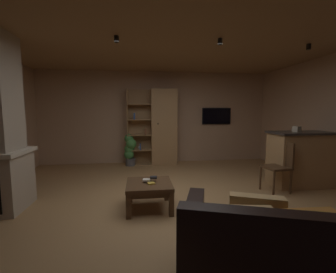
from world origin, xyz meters
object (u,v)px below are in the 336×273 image
dining_chair (280,163)px  potted_floor_plant (130,149)px  tissue_box (297,129)px  table_book_0 (151,183)px  table_book_1 (147,180)px  coffee_table (149,188)px  wall_mounted_tv (216,116)px  table_book_2 (153,177)px  kitchen_bar_counter (306,159)px  leather_couch (286,260)px  bookshelf_cabinet (161,127)px

dining_chair → potted_floor_plant: size_ratio=1.06×
tissue_box → potted_floor_plant: 4.02m
table_book_0 → table_book_1: 0.12m
coffee_table → wall_mounted_tv: (2.15, 3.17, 1.02)m
table_book_2 → tissue_box: bearing=13.1°
kitchen_bar_counter → coffee_table: 3.25m
table_book_0 → table_book_1: bearing=126.2°
table_book_2 → dining_chair: bearing=9.7°
leather_couch → table_book_1: leather_couch is taller
leather_couch → table_book_2: bearing=117.1°
kitchen_bar_counter → table_book_2: size_ratio=13.75×
table_book_0 → wall_mounted_tv: (2.12, 3.24, 0.93)m
bookshelf_cabinet → tissue_box: (2.47, -2.25, 0.10)m
kitchen_bar_counter → tissue_box: bearing=179.6°
table_book_1 → coffee_table: bearing=-32.3°
bookshelf_cabinet → table_book_0: (-0.43, -3.03, -0.62)m
kitchen_bar_counter → coffee_table: size_ratio=2.11×
dining_chair → wall_mounted_tv: bearing=95.9°
kitchen_bar_counter → coffee_table: kitchen_bar_counter is taller
tissue_box → coffee_table: tissue_box is taller
dining_chair → potted_floor_plant: bearing=139.7°
wall_mounted_tv → dining_chair: bearing=-84.1°
bookshelf_cabinet → tissue_box: bearing=-42.3°
wall_mounted_tv → kitchen_bar_counter: bearing=-67.6°
kitchen_bar_counter → leather_couch: bearing=-130.6°
kitchen_bar_counter → bookshelf_cabinet: bearing=140.2°
coffee_table → dining_chair: size_ratio=0.74×
kitchen_bar_counter → table_book_0: size_ratio=14.03×
bookshelf_cabinet → potted_floor_plant: bearing=-173.0°
kitchen_bar_counter → table_book_1: kitchen_bar_counter is taller
bookshelf_cabinet → wall_mounted_tv: (1.69, 0.21, 0.31)m
table_book_2 → potted_floor_plant: size_ratio=0.12×
coffee_table → table_book_1: (-0.04, 0.02, 0.12)m
leather_couch → potted_floor_plant: size_ratio=2.16×
kitchen_bar_counter → dining_chair: size_ratio=1.56×
table_book_0 → potted_floor_plant: potted_floor_plant is taller
bookshelf_cabinet → dining_chair: (1.97, -2.51, -0.51)m
bookshelf_cabinet → coffee_table: bookshelf_cabinet is taller
table_book_2 → kitchen_bar_counter: bearing=12.1°
bookshelf_cabinet → coffee_table: size_ratio=3.08×
kitchen_bar_counter → coffee_table: bearing=-167.3°
coffee_table → potted_floor_plant: bearing=98.0°
table_book_1 → potted_floor_plant: (-0.37, 2.83, 0.01)m
table_book_0 → table_book_1: (-0.07, 0.09, 0.03)m
leather_couch → wall_mounted_tv: bearing=77.1°
table_book_1 → dining_chair: bearing=9.9°
potted_floor_plant → table_book_0: bearing=-81.6°
bookshelf_cabinet → coffee_table: (-0.46, -2.96, -0.71)m
bookshelf_cabinet → table_book_1: bookshelf_cabinet is taller
table_book_0 → potted_floor_plant: (-0.43, 2.92, 0.04)m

